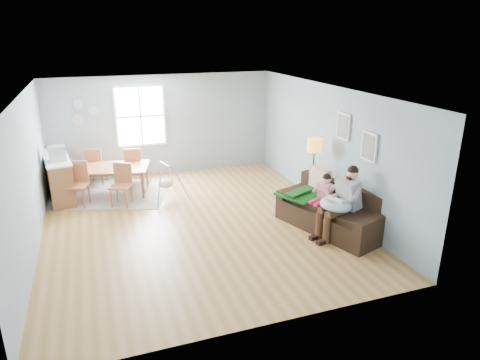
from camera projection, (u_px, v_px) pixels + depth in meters
name	position (u px, v px, depth m)	size (l,w,h in m)	color
room	(192.00, 106.00, 8.09)	(8.40, 9.40, 3.90)	olive
window	(140.00, 116.00, 11.24)	(1.32, 0.08, 1.62)	white
pictures	(356.00, 136.00, 8.28)	(0.05, 1.34, 0.74)	white
wall_plates	(83.00, 113.00, 10.74)	(0.67, 0.02, 0.66)	#A0B3C0
sofa	(332.00, 214.00, 8.55)	(1.58, 2.38, 0.89)	black
green_throw	(303.00, 193.00, 8.96)	(1.00, 0.81, 0.04)	#14591B
beige_pillow	(320.00, 180.00, 8.94)	(0.15, 0.54, 0.54)	#BFAB92
father	(342.00, 200.00, 8.09)	(1.01, 0.55, 1.40)	#959598
nursing_pillow	(336.00, 205.00, 8.01)	(0.59, 0.59, 0.16)	silver
infant	(335.00, 200.00, 8.01)	(0.25, 0.38, 0.14)	white
toddler	(323.00, 192.00, 8.51)	(0.59, 0.44, 0.87)	silver
floor_lamp	(314.00, 151.00, 9.24)	(0.32, 0.32, 1.59)	black
storage_cube	(354.00, 225.00, 8.16)	(0.57, 0.53, 0.52)	white
rug	(110.00, 193.00, 10.48)	(2.71, 2.06, 0.01)	gray
dining_table	(108.00, 181.00, 10.37)	(1.92, 1.07, 0.68)	brown
chair_sw	(78.00, 180.00, 9.65)	(0.57, 0.57, 1.01)	#9E5E36
chair_se	(122.00, 181.00, 9.68)	(0.58, 0.58, 0.96)	#9E5E36
chair_nw	(95.00, 164.00, 10.92)	(0.56, 0.56, 0.97)	#9E5E36
chair_ne	(134.00, 163.00, 10.94)	(0.55, 0.55, 0.98)	#9E5E36
counter	(59.00, 177.00, 10.10)	(0.76, 1.86, 1.01)	brown
monitor	(57.00, 153.00, 9.59)	(0.39, 0.37, 0.32)	silver
baby_swing	(166.00, 183.00, 10.09)	(1.01, 1.02, 0.85)	silver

